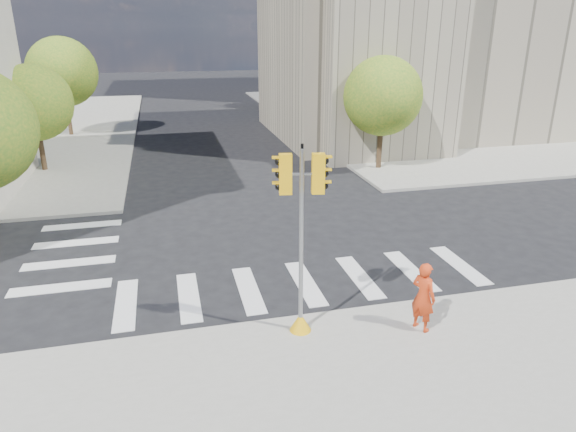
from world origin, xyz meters
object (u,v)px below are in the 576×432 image
at_px(lamp_far, 302,63).
at_px(photographer, 423,297).
at_px(traffic_signal, 301,257).
at_px(lamp_near, 364,79).

height_order(lamp_far, photographer, lamp_far).
xyz_separation_m(traffic_signal, photographer, (3.06, -0.67, -1.16)).
xyz_separation_m(lamp_near, photographer, (-5.94, -19.40, -3.49)).
xyz_separation_m(lamp_far, photographer, (-5.94, -33.40, -3.49)).
height_order(traffic_signal, photographer, traffic_signal).
bearing_deg(lamp_far, photographer, -100.09).
xyz_separation_m(lamp_near, lamp_far, (0.00, 14.00, 0.00)).
distance_m(lamp_near, traffic_signal, 20.91).
relative_size(traffic_signal, photographer, 2.62).
distance_m(lamp_far, traffic_signal, 34.03).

